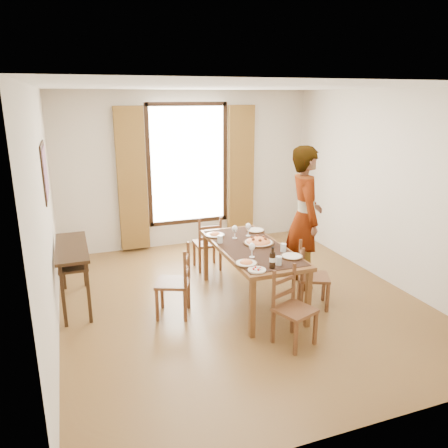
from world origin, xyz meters
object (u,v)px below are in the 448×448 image
object	(u,v)px
man	(305,218)
console_table	(72,255)
pasta_platter	(259,240)
dining_table	(252,251)

from	to	relation	value
man	console_table	bearing A→B (deg)	97.74
console_table	pasta_platter	xyz separation A→B (m)	(2.29, -0.60, 0.12)
console_table	pasta_platter	distance (m)	2.37
dining_table	pasta_platter	xyz separation A→B (m)	(0.12, 0.06, 0.12)
dining_table	man	distance (m)	0.97
console_table	dining_table	size ratio (longest dim) A/B	0.66
dining_table	pasta_platter	size ratio (longest dim) A/B	4.52
man	dining_table	bearing A→B (deg)	120.35
console_table	man	size ratio (longest dim) A/B	0.61
console_table	dining_table	distance (m)	2.26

